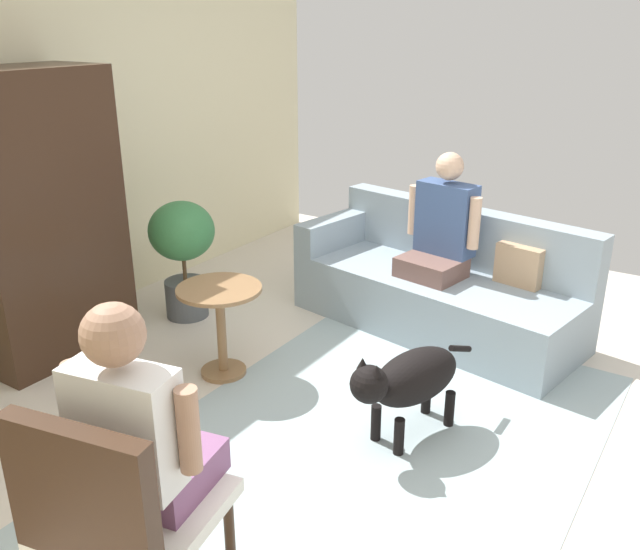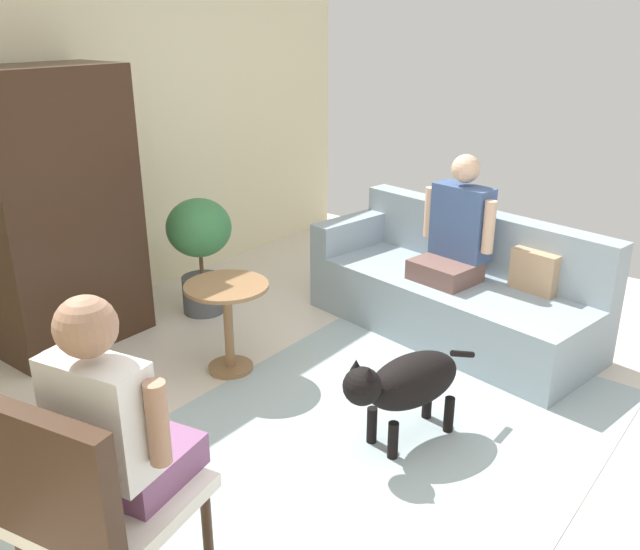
{
  "view_description": "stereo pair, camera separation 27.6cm",
  "coord_description": "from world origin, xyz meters",
  "px_view_note": "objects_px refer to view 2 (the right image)",
  "views": [
    {
      "loc": [
        -2.74,
        -1.44,
        2.16
      ],
      "look_at": [
        0.08,
        0.4,
        0.86
      ],
      "focal_mm": 37.64,
      "sensor_mm": 36.0,
      "label": 1
    },
    {
      "loc": [
        -2.58,
        -1.67,
        2.16
      ],
      "look_at": [
        0.08,
        0.4,
        0.86
      ],
      "focal_mm": 37.64,
      "sensor_mm": 36.0,
      "label": 2
    }
  ],
  "objects_px": {
    "armchair": "(85,497)",
    "potted_plant": "(200,243)",
    "person_on_couch": "(457,231)",
    "dog": "(407,383)",
    "armoire_cabinet": "(57,212)",
    "person_on_armchair": "(111,419)",
    "couch": "(451,290)",
    "round_end_table": "(228,312)"
  },
  "relations": [
    {
      "from": "armchair",
      "to": "potted_plant",
      "type": "xyz_separation_m",
      "value": [
        2.21,
        1.79,
        0.02
      ]
    },
    {
      "from": "potted_plant",
      "to": "person_on_couch",
      "type": "bearing_deg",
      "value": -63.09
    },
    {
      "from": "person_on_couch",
      "to": "dog",
      "type": "bearing_deg",
      "value": -162.19
    },
    {
      "from": "armchair",
      "to": "armoire_cabinet",
      "type": "distance_m",
      "value": 2.55
    },
    {
      "from": "person_on_couch",
      "to": "dog",
      "type": "distance_m",
      "value": 1.5
    },
    {
      "from": "armchair",
      "to": "person_on_armchair",
      "type": "height_order",
      "value": "person_on_armchair"
    },
    {
      "from": "couch",
      "to": "dog",
      "type": "bearing_deg",
      "value": -161.72
    },
    {
      "from": "couch",
      "to": "person_on_armchair",
      "type": "bearing_deg",
      "value": -178.08
    },
    {
      "from": "armchair",
      "to": "dog",
      "type": "xyz_separation_m",
      "value": [
        1.69,
        -0.33,
        -0.19
      ]
    },
    {
      "from": "person_on_armchair",
      "to": "dog",
      "type": "height_order",
      "value": "person_on_armchair"
    },
    {
      "from": "armoire_cabinet",
      "to": "round_end_table",
      "type": "bearing_deg",
      "value": -72.88
    },
    {
      "from": "person_on_couch",
      "to": "person_on_armchair",
      "type": "bearing_deg",
      "value": -178.55
    },
    {
      "from": "couch",
      "to": "armoire_cabinet",
      "type": "distance_m",
      "value": 2.78
    },
    {
      "from": "round_end_table",
      "to": "armoire_cabinet",
      "type": "height_order",
      "value": "armoire_cabinet"
    },
    {
      "from": "round_end_table",
      "to": "armoire_cabinet",
      "type": "relative_size",
      "value": 0.32
    },
    {
      "from": "person_on_couch",
      "to": "couch",
      "type": "bearing_deg",
      "value": 32.83
    },
    {
      "from": "person_on_couch",
      "to": "potted_plant",
      "type": "relative_size",
      "value": 0.96
    },
    {
      "from": "round_end_table",
      "to": "dog",
      "type": "bearing_deg",
      "value": -88.97
    },
    {
      "from": "armchair",
      "to": "person_on_couch",
      "type": "distance_m",
      "value": 3.07
    },
    {
      "from": "person_on_couch",
      "to": "person_on_armchair",
      "type": "xyz_separation_m",
      "value": [
        -2.9,
        -0.07,
        0.01
      ]
    },
    {
      "from": "couch",
      "to": "potted_plant",
      "type": "relative_size",
      "value": 2.44
    },
    {
      "from": "person_on_armchair",
      "to": "potted_plant",
      "type": "xyz_separation_m",
      "value": [
        2.04,
        1.76,
        -0.21
      ]
    },
    {
      "from": "round_end_table",
      "to": "potted_plant",
      "type": "bearing_deg",
      "value": 56.96
    },
    {
      "from": "couch",
      "to": "person_on_couch",
      "type": "bearing_deg",
      "value": -147.17
    },
    {
      "from": "person_on_armchair",
      "to": "potted_plant",
      "type": "bearing_deg",
      "value": 40.73
    },
    {
      "from": "person_on_couch",
      "to": "potted_plant",
      "type": "xyz_separation_m",
      "value": [
        -0.86,
        1.69,
        -0.2
      ]
    },
    {
      "from": "couch",
      "to": "dog",
      "type": "xyz_separation_m",
      "value": [
        -1.41,
        -0.46,
        0.05
      ]
    },
    {
      "from": "couch",
      "to": "armoire_cabinet",
      "type": "height_order",
      "value": "armoire_cabinet"
    },
    {
      "from": "couch",
      "to": "round_end_table",
      "type": "distance_m",
      "value": 1.66
    },
    {
      "from": "armchair",
      "to": "potted_plant",
      "type": "bearing_deg",
      "value": 39.06
    },
    {
      "from": "armchair",
      "to": "person_on_couch",
      "type": "height_order",
      "value": "person_on_couch"
    },
    {
      "from": "couch",
      "to": "potted_plant",
      "type": "distance_m",
      "value": 1.9
    },
    {
      "from": "person_on_armchair",
      "to": "round_end_table",
      "type": "distance_m",
      "value": 1.81
    },
    {
      "from": "potted_plant",
      "to": "round_end_table",
      "type": "bearing_deg",
      "value": -123.04
    },
    {
      "from": "armoire_cabinet",
      "to": "person_on_armchair",
      "type": "bearing_deg",
      "value": -118.18
    },
    {
      "from": "potted_plant",
      "to": "couch",
      "type": "bearing_deg",
      "value": -61.7
    },
    {
      "from": "person_on_couch",
      "to": "dog",
      "type": "xyz_separation_m",
      "value": [
        -1.37,
        -0.44,
        -0.41
      ]
    },
    {
      "from": "armchair",
      "to": "armoire_cabinet",
      "type": "xyz_separation_m",
      "value": [
        1.3,
        2.16,
        0.39
      ]
    },
    {
      "from": "person_on_couch",
      "to": "potted_plant",
      "type": "height_order",
      "value": "person_on_couch"
    },
    {
      "from": "person_on_couch",
      "to": "armoire_cabinet",
      "type": "distance_m",
      "value": 2.71
    },
    {
      "from": "armchair",
      "to": "round_end_table",
      "type": "distance_m",
      "value": 1.93
    },
    {
      "from": "couch",
      "to": "potted_plant",
      "type": "height_order",
      "value": "potted_plant"
    }
  ]
}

